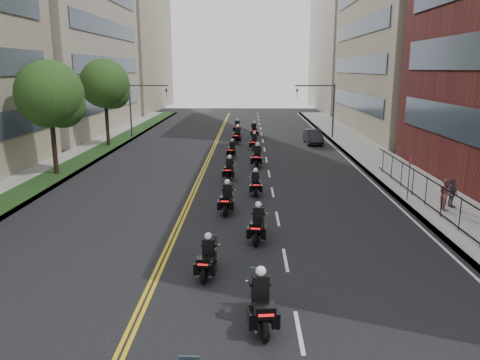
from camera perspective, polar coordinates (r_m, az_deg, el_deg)
The scene contains 24 objects.
sidewalk_right at distance 33.94m, azimuth 18.57°, elevation 0.81°, with size 4.00×90.00×0.15m, color gray.
sidewalk_left at distance 35.18m, azimuth -22.02°, elevation 0.95°, with size 4.00×90.00×0.15m, color gray.
grass_strip at distance 34.85m, azimuth -20.82°, elevation 1.10°, with size 2.00×90.00×0.04m, color #173714.
building_right_far at distance 87.07m, azimuth 14.82°, elevation 16.89°, with size 15.00×28.00×26.00m, color #A69F86.
building_left_far at distance 88.08m, azimuth -15.26°, elevation 16.82°, with size 16.00×28.00×26.00m, color gray.
iron_fence at distance 21.65m, azimuth 26.30°, elevation -4.57°, with size 0.05×28.00×1.50m.
street_trees at distance 28.35m, azimuth -26.12°, elevation 8.14°, with size 4.40×38.40×7.98m.
traffic_signal_right at distance 49.33m, azimuth 10.26°, elevation 9.28°, with size 4.09×0.20×5.60m.
traffic_signal_left at distance 50.01m, azimuth -12.17°, elevation 9.25°, with size 4.09×0.20×5.60m.
motorcycle_1 at distance 13.50m, azimuth 2.60°, elevation -14.81°, with size 0.67×2.37×1.75m.
motorcycle_2 at distance 16.56m, azimuth -3.94°, elevation -9.59°, with size 0.60×2.09×1.54m.
motorcycle_3 at distance 19.75m, azimuth 2.19°, elevation -5.54°, with size 0.67×2.26×1.67m.
motorcycle_4 at distance 23.50m, azimuth -1.58°, elevation -2.40°, with size 0.60×2.30×1.69m.
motorcycle_5 at distance 26.88m, azimuth 1.90°, elevation -0.51°, with size 0.49×2.09×1.54m.
motorcycle_6 at distance 30.55m, azimuth -1.30°, elevation 1.25°, with size 0.61×2.18×1.61m.
motorcycle_7 at distance 34.56m, azimuth 2.12°, elevation 2.81°, with size 0.67×2.46×1.81m.
motorcycle_8 at distance 38.14m, azimuth -0.96°, elevation 3.65°, with size 0.64×2.08×1.54m.
motorcycle_9 at distance 42.01m, azimuth 1.74°, elevation 4.60°, with size 0.64×2.19×1.61m.
motorcycle_10 at distance 45.35m, azimuth -0.31°, elevation 5.38°, with size 0.76×2.51×1.85m.
motorcycle_11 at distance 49.25m, azimuth 1.73°, elevation 5.97°, with size 0.62×2.38×1.76m.
motorcycle_12 at distance 53.09m, azimuth -0.36°, elevation 6.44°, with size 0.64×2.16×1.60m.
parked_sedan at distance 45.82m, azimuth 8.90°, elevation 5.23°, with size 1.44×4.12×1.36m, color black.
pedestrian_b at distance 25.62m, azimuth 23.81°, elevation -1.60°, with size 0.77×0.60×1.59m, color #945250.
pedestrian_c at distance 26.21m, azimuth 24.45°, elevation -1.46°, with size 0.87×0.36×1.48m, color #46444C.
Camera 1 is at (1.78, -6.60, 7.07)m, focal length 35.00 mm.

